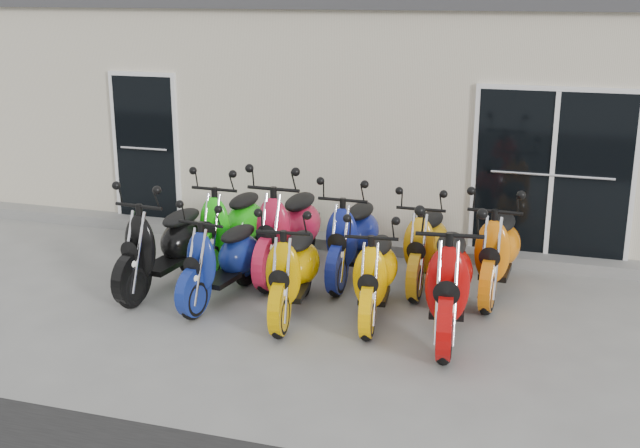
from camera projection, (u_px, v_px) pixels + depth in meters
The scene contains 16 objects.
ground at pixel (304, 300), 9.28m from camera, with size 80.00×80.00×0.00m, color gray.
building at pixel (402, 103), 13.58m from camera, with size 14.00×6.00×3.20m, color beige.
roof_cap at pixel (405, 0), 13.11m from camera, with size 14.20×6.20×0.16m, color #3F3F42.
front_step at pixel (351, 243), 11.11m from camera, with size 14.00×0.40×0.15m, color gray.
door_left at pixel (146, 144), 11.84m from camera, with size 1.07×0.08×2.22m, color black.
door_right at pixel (552, 170), 10.16m from camera, with size 2.02×0.08×2.22m, color black.
scooter_front_black at pixel (163, 233), 9.44m from camera, with size 0.69×1.90×1.40m, color black, non-canonical shape.
scooter_front_blue at pixel (221, 248), 9.09m from camera, with size 0.63×1.73×1.28m, color navy, non-canonical shape.
scooter_front_orange_a at pixel (293, 258), 8.68m from camera, with size 0.65×1.80×1.33m, color #D99F00, non-canonical shape.
scooter_front_orange_b at pixel (375, 262), 8.61m from camera, with size 0.63×1.74×1.29m, color #FFB400, non-canonical shape.
scooter_front_red at pixel (449, 265), 8.17m from camera, with size 0.74×2.05×1.51m, color #B20908, non-canonical shape.
scooter_back_green at pixel (231, 214), 10.24m from camera, with size 0.69×1.89×1.39m, color #20E213, non-canonical shape.
scooter_back_red at pixel (288, 217), 9.92m from camera, with size 0.74×2.03×1.50m, color red, non-canonical shape.
scooter_back_blue at pixel (352, 225), 9.79m from camera, with size 0.68×1.87×1.38m, color navy, non-canonical shape.
scooter_back_yellow at pixel (426, 233), 9.57m from camera, with size 0.65×1.78×1.31m, color gold, non-canonical shape.
scooter_back_extra at pixel (498, 238), 9.27m from camera, with size 0.69×1.89×1.39m, color orange, non-canonical shape.
Camera 1 is at (2.78, -8.20, 3.48)m, focal length 45.00 mm.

